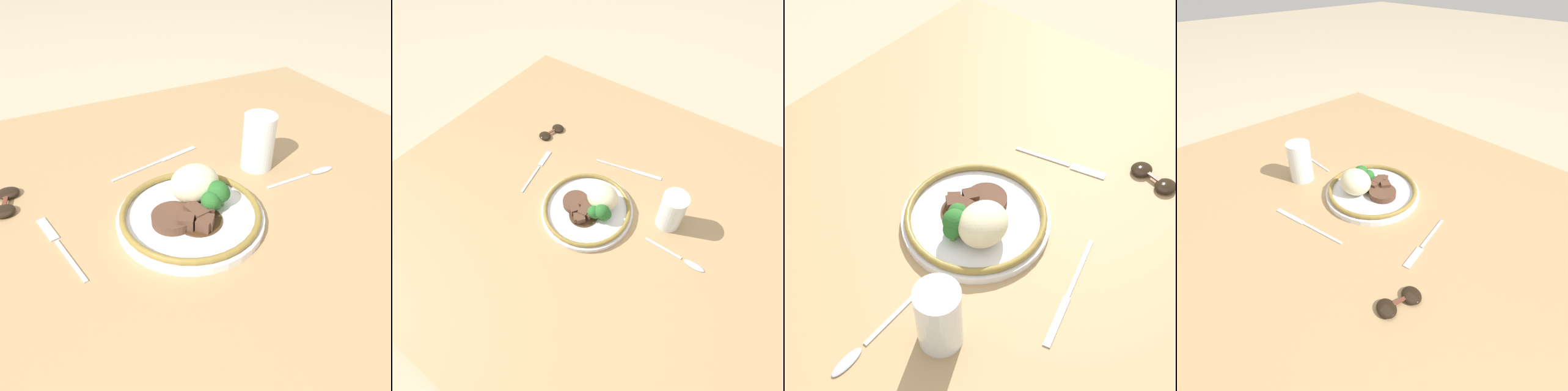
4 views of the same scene
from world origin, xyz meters
The scene contains 8 objects.
ground_plane centered at (0.00, 0.00, 0.00)m, with size 8.00×8.00×0.00m, color tan.
dining_table centered at (0.00, 0.00, 0.02)m, with size 1.31×1.12×0.04m.
plate centered at (-0.01, -0.02, 0.06)m, with size 0.26×0.26×0.08m.
juice_glass centered at (0.19, 0.07, 0.09)m, with size 0.07×0.07×0.12m.
fork centered at (-0.24, 0.02, 0.04)m, with size 0.05×0.18×0.00m.
knife centered at (0.01, 0.18, 0.04)m, with size 0.22×0.06×0.00m.
spoon centered at (0.28, -0.01, 0.04)m, with size 0.17×0.02×0.01m.
sunglasses centered at (-0.31, 0.17, 0.05)m, with size 0.07×0.10×0.01m.
Camera 2 is at (0.26, -0.43, 0.78)m, focal length 28.00 mm.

